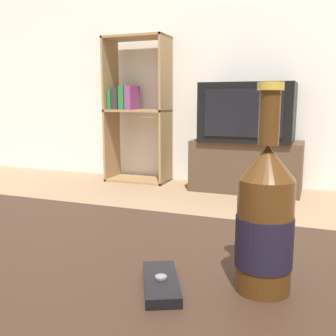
{
  "coord_description": "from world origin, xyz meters",
  "views": [
    {
      "loc": [
        0.39,
        -0.46,
        0.74
      ],
      "look_at": [
        0.09,
        0.35,
        0.59
      ],
      "focal_mm": 42.0,
      "sensor_mm": 36.0,
      "label": 1
    }
  ],
  "objects_px": {
    "tv_stand": "(246,166)",
    "bookshelf": "(134,108)",
    "television": "(248,112)",
    "beer_bottle": "(265,221)",
    "cell_phone": "(160,284)"
  },
  "relations": [
    {
      "from": "cell_phone",
      "to": "tv_stand",
      "type": "bearing_deg",
      "value": 71.53
    },
    {
      "from": "television",
      "to": "cell_phone",
      "type": "bearing_deg",
      "value": -82.68
    },
    {
      "from": "tv_stand",
      "to": "beer_bottle",
      "type": "height_order",
      "value": "beer_bottle"
    },
    {
      "from": "tv_stand",
      "to": "bookshelf",
      "type": "xyz_separation_m",
      "value": [
        -1.04,
        0.05,
        0.47
      ]
    },
    {
      "from": "television",
      "to": "beer_bottle",
      "type": "xyz_separation_m",
      "value": [
        0.48,
        -2.71,
        -0.06
      ]
    },
    {
      "from": "tv_stand",
      "to": "bookshelf",
      "type": "relative_size",
      "value": 0.68
    },
    {
      "from": "television",
      "to": "bookshelf",
      "type": "xyz_separation_m",
      "value": [
        -1.04,
        0.06,
        0.03
      ]
    },
    {
      "from": "bookshelf",
      "to": "beer_bottle",
      "type": "bearing_deg",
      "value": -61.19
    },
    {
      "from": "television",
      "to": "cell_phone",
      "type": "height_order",
      "value": "television"
    },
    {
      "from": "tv_stand",
      "to": "television",
      "type": "bearing_deg",
      "value": -90.0
    },
    {
      "from": "television",
      "to": "beer_bottle",
      "type": "bearing_deg",
      "value": -79.93
    },
    {
      "from": "bookshelf",
      "to": "cell_phone",
      "type": "xyz_separation_m",
      "value": [
        1.39,
        -2.81,
        -0.17
      ]
    },
    {
      "from": "beer_bottle",
      "to": "cell_phone",
      "type": "xyz_separation_m",
      "value": [
        -0.13,
        -0.05,
        -0.09
      ]
    },
    {
      "from": "beer_bottle",
      "to": "cell_phone",
      "type": "bearing_deg",
      "value": -159.02
    },
    {
      "from": "tv_stand",
      "to": "cell_phone",
      "type": "distance_m",
      "value": 2.8
    }
  ]
}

